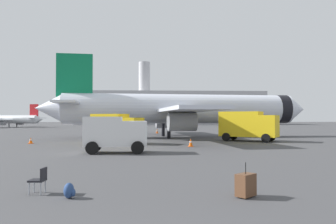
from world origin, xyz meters
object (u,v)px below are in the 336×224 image
object	(u,v)px
airplane_taxiing	(10,119)
gate_chair	(40,179)
service_truck	(117,127)
airplane_at_gate	(179,109)
traveller_backpack	(69,191)
safety_cone_near	(191,143)
safety_cone_far	(157,131)
cargo_van	(115,133)
fuel_truck	(248,125)
rolling_suitcase	(246,185)
safety_cone_mid	(31,140)

from	to	relation	value
airplane_taxiing	gate_chair	xyz separation A→B (m)	(34.11, -79.34, -1.63)
service_truck	gate_chair	distance (m)	21.33
airplane_at_gate	traveller_backpack	world-z (taller)	airplane_at_gate
airplane_at_gate	airplane_taxiing	bearing A→B (deg)	131.13
safety_cone_near	safety_cone_far	bearing A→B (deg)	95.75
safety_cone_near	cargo_van	bearing A→B (deg)	-140.87
fuel_truck	rolling_suitcase	xyz separation A→B (m)	(-7.44, -24.94, -1.38)
traveller_backpack	safety_cone_near	bearing A→B (deg)	71.91
cargo_van	safety_cone_near	bearing A→B (deg)	39.13
airplane_at_gate	safety_cone_far	world-z (taller)	airplane_at_gate
rolling_suitcase	gate_chair	xyz separation A→B (m)	(-6.67, 0.82, 0.11)
traveller_backpack	airplane_taxiing	bearing A→B (deg)	113.78
gate_chair	cargo_van	bearing A→B (deg)	85.20
cargo_van	rolling_suitcase	bearing A→B (deg)	-67.58
traveller_backpack	rolling_suitcase	bearing A→B (deg)	-1.50
airplane_taxiing	traveller_backpack	distance (m)	87.45
safety_cone_near	safety_cone_mid	distance (m)	15.75
fuel_truck	safety_cone_far	xyz separation A→B (m)	(-9.48, 18.48, -1.42)
traveller_backpack	gate_chair	distance (m)	1.35
airplane_taxiing	service_truck	world-z (taller)	airplane_taxiing
service_truck	rolling_suitcase	xyz separation A→B (m)	(6.35, -22.12, -1.22)
safety_cone_near	safety_cone_far	xyz separation A→B (m)	(-2.51, 24.92, -0.00)
safety_cone_near	safety_cone_mid	bearing A→B (deg)	164.85
cargo_van	gate_chair	size ratio (longest dim) A/B	5.24
service_truck	fuel_truck	bearing A→B (deg)	11.56
safety_cone_mid	safety_cone_far	size ratio (longest dim) A/B	0.87
safety_cone_near	rolling_suitcase	world-z (taller)	rolling_suitcase
cargo_van	rolling_suitcase	size ratio (longest dim) A/B	4.10
safety_cone_mid	gate_chair	world-z (taller)	gate_chair
airplane_at_gate	gate_chair	xyz separation A→B (m)	(-7.32, -31.88, -3.16)
traveller_backpack	gate_chair	world-z (taller)	gate_chair
service_truck	airplane_at_gate	bearing A→B (deg)	56.48
safety_cone_mid	safety_cone_far	xyz separation A→B (m)	(12.70, 20.80, 0.05)
service_truck	traveller_backpack	bearing A→B (deg)	-87.87
fuel_truck	rolling_suitcase	bearing A→B (deg)	-106.61
service_truck	safety_cone_mid	size ratio (longest dim) A/B	8.51
airplane_at_gate	safety_cone_mid	bearing A→B (deg)	-146.79
service_truck	traveller_backpack	distance (m)	22.03
airplane_taxiing	safety_cone_mid	distance (m)	63.18
airplane_at_gate	safety_cone_far	bearing A→B (deg)	104.13
airplane_at_gate	safety_cone_near	distance (m)	14.58
fuel_truck	gate_chair	xyz separation A→B (m)	(-14.11, -24.12, -1.27)
safety_cone_far	gate_chair	bearing A→B (deg)	-96.20
airplane_at_gate	safety_cone_mid	distance (m)	18.71
safety_cone_far	airplane_taxiing	bearing A→B (deg)	136.52
airplane_taxiing	traveller_backpack	size ratio (longest dim) A/B	41.96
fuel_truck	safety_cone_mid	xyz separation A→B (m)	(-22.18, -2.32, -1.47)
safety_cone_near	safety_cone_mid	size ratio (longest dim) A/B	1.16
service_truck	safety_cone_near	bearing A→B (deg)	-27.98
service_truck	safety_cone_far	world-z (taller)	service_truck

